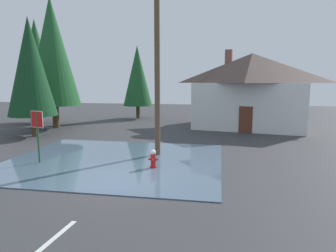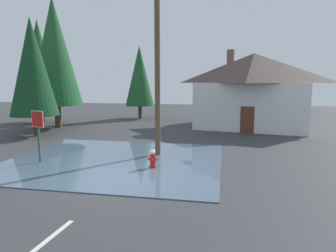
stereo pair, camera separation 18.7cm
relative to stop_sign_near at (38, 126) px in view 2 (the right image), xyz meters
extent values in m
cube|color=#38383A|center=(4.32, -1.78, -1.83)|extent=(80.00, 80.00, 0.10)
cube|color=#4C6075|center=(3.33, 1.07, -1.76)|extent=(10.27, 8.73, 0.04)
cube|color=silver|center=(4.89, -2.97, -1.78)|extent=(4.09, 0.47, 0.01)
cylinder|color=#1E4C28|center=(0.00, 0.00, -0.55)|extent=(0.08, 0.08, 2.46)
cube|color=white|center=(0.00, 0.00, 0.31)|extent=(0.75, 0.25, 0.78)
cube|color=red|center=(0.00, 0.00, 0.31)|extent=(0.71, 0.25, 0.73)
cylinder|color=red|center=(5.47, 0.12, -1.73)|extent=(0.31, 0.31, 0.10)
cylinder|color=red|center=(5.47, 0.12, -1.40)|extent=(0.22, 0.22, 0.56)
sphere|color=white|center=(5.47, 0.12, -1.05)|extent=(0.25, 0.25, 0.25)
cylinder|color=red|center=(5.31, 0.12, -1.37)|extent=(0.10, 0.09, 0.09)
cylinder|color=red|center=(5.64, 0.12, -1.37)|extent=(0.10, 0.09, 0.09)
cylinder|color=red|center=(5.47, -0.04, -1.37)|extent=(0.11, 0.10, 0.11)
cylinder|color=brown|center=(5.17, 2.50, 3.04)|extent=(0.28, 0.28, 9.66)
cube|color=silver|center=(10.85, 13.71, 0.08)|extent=(9.60, 8.15, 3.73)
pyramid|color=#473833|center=(10.85, 13.71, 3.15)|extent=(10.37, 8.80, 2.42)
cube|color=brown|center=(8.98, 15.28, 3.76)|extent=(0.70, 0.70, 2.18)
cube|color=#592D1E|center=(10.23, 10.39, -0.78)|extent=(0.99, 0.24, 2.00)
cylinder|color=#4C3823|center=(-5.18, 10.34, -0.83)|extent=(0.53, 0.53, 1.90)
cone|color=#1E5128|center=(-5.18, 10.34, 4.45)|extent=(4.23, 4.23, 8.66)
cylinder|color=#4C3823|center=(-4.52, 6.38, -1.05)|extent=(0.41, 0.41, 1.47)
cone|color=#143D1E|center=(-4.52, 6.38, 3.04)|extent=(3.27, 3.27, 6.71)
cylinder|color=#4C3823|center=(-8.30, 12.85, -0.94)|extent=(0.47, 0.47, 1.69)
cone|color=#1E5128|center=(-8.30, 12.85, 3.76)|extent=(3.76, 3.76, 7.71)
cylinder|color=#4C3823|center=(-0.17, 17.78, -1.11)|extent=(0.37, 0.37, 1.35)
cone|color=#1E5128|center=(-0.17, 17.78, 2.63)|extent=(3.00, 3.00, 6.14)
camera|label=1|loc=(8.35, -12.45, 2.03)|focal=31.96mm
camera|label=2|loc=(8.54, -12.42, 2.03)|focal=31.96mm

